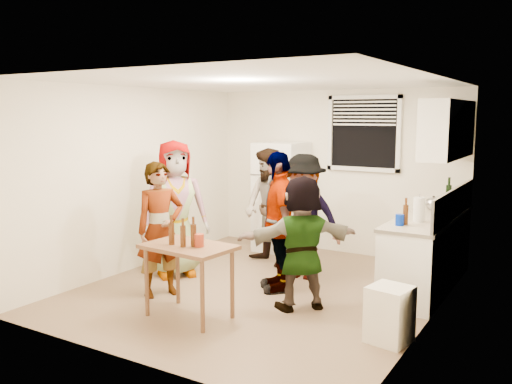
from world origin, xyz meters
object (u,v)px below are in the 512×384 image
Objects in this scene: blue_cup at (399,225)px; guest_back_left at (269,264)px; trash_bin at (390,316)px; guest_back_right at (303,277)px; refrigerator at (281,197)px; serving_table at (190,317)px; beer_bottle_table at (183,247)px; guest_grey at (176,275)px; guest_orange at (301,308)px; red_cup at (199,247)px; guest_black at (278,289)px; wine_bottle at (448,207)px; kettle at (433,210)px; beer_bottle_counter at (405,225)px; guest_stripe at (162,295)px.

guest_back_left is (-2.04, 0.65, -0.90)m from blue_cup.
trash_bin reaches higher than guest_back_right.
refrigerator reaches higher than guest_back_right.
serving_table is at bearing -138.59° from blue_cup.
beer_bottle_table is 1.81m from guest_grey.
red_cup is at bearing 2.66° from guest_orange.
guest_orange is (1.44, -2.20, -0.85)m from refrigerator.
red_cup is 0.08× the size of guest_back_left.
serving_table reaches higher than guest_black.
serving_table reaches higher than guest_orange.
trash_bin is at bearing -88.81° from wine_bottle.
guest_black is at bearing -143.93° from kettle.
kettle is 0.14× the size of guest_black.
guest_orange is at bearing -140.90° from blue_cup.
refrigerator is 1.04× the size of guest_back_right.
guest_back_left is at bearing 142.84° from trash_bin.
guest_black is at bearing -85.14° from guest_orange.
guest_back_right is at bearing -158.03° from kettle.
serving_table is at bearing -103.30° from guest_back_right.
beer_bottle_counter is 0.14× the size of guest_back_left.
beer_bottle_counter is 2.34m from guest_back_left.
refrigerator reaches higher than guest_black.
red_cup is at bearing -93.12° from guest_grey.
refrigerator is at bearing 24.02° from guest_stripe.
red_cup is at bearing -120.05° from wine_bottle.
guest_grey reaches higher than guest_black.
guest_back_left is at bearing -72.58° from refrigerator.
guest_black is at bearing -44.77° from guest_grey.
serving_table is 0.57× the size of guest_back_right.
wine_bottle is at bearing 83.03° from blue_cup.
blue_cup is at bearing -32.93° from refrigerator.
guest_black is (0.36, 1.37, -0.78)m from beer_bottle_table.
red_cup reaches higher than guest_orange.
beer_bottle_counter is at bearing 42.07° from serving_table.
serving_table is (-1.95, -3.13, -0.90)m from wine_bottle.
guest_grey is 1.21× the size of guest_orange.
guest_black reaches higher than guest_stripe.
guest_back_right is (1.50, 0.77, 0.00)m from guest_grey.
guest_orange is at bearing -26.84° from guest_back_left.
beer_bottle_counter is (2.35, -1.42, 0.05)m from refrigerator.
red_cup is 2.06m from guest_back_right.
red_cup is 1.51m from guest_black.
beer_bottle_table is 0.13× the size of guest_black.
guest_back_right is (1.13, 1.49, 0.00)m from guest_stripe.
beer_bottle_counter reaches higher than kettle.
kettle is at bearing 56.69° from beer_bottle_table.
guest_back_right is at bearing -50.43° from refrigerator.
refrigerator is 1.02× the size of guest_back_left.
beer_bottle_counter is at bearing 44.34° from red_cup.
red_cup is (-1.66, -1.62, -0.12)m from beer_bottle_counter.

